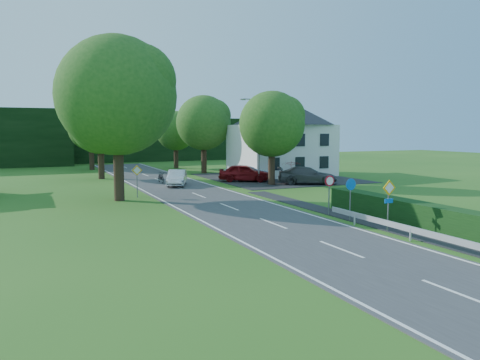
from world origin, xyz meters
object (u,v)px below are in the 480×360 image
streetlight (258,136)px  parked_car_silver_a (246,173)px  moving_car (177,178)px  motorcycle (161,177)px  parasol (291,170)px  parked_car_red (244,173)px  parked_car_grey (307,175)px  parked_car_silver_b (304,169)px

streetlight → parked_car_silver_a: 4.31m
streetlight → moving_car: streetlight is taller
motorcycle → streetlight: bearing=-21.2°
streetlight → motorcycle: (-8.45, 3.62, -3.88)m
streetlight → parasol: (4.68, 1.58, -3.51)m
motorcycle → parked_car_red: parked_car_red is taller
parked_car_red → parked_car_silver_a: (0.60, 0.83, -0.10)m
streetlight → parasol: streetlight is taller
moving_car → parked_car_silver_a: bearing=32.9°
moving_car → motorcycle: bearing=125.2°
parked_car_red → parked_car_grey: 6.25m
streetlight → motorcycle: streetlight is taller
parked_car_red → parked_car_silver_b: bearing=-47.0°
motorcycle → parked_car_silver_b: parked_car_silver_b is taller
moving_car → parked_car_silver_b: parked_car_silver_b is taller
motorcycle → parked_car_grey: parked_car_grey is taller
moving_car → parked_car_red: bearing=27.2°
parked_car_silver_a → parked_car_silver_b: 7.69m
streetlight → parked_car_grey: 5.97m
moving_car → parked_car_silver_b: size_ratio=0.83×
parked_car_grey → parasol: 4.66m
parked_car_grey → parked_car_silver_b: (3.74, 6.49, -0.07)m
motorcycle → parked_car_silver_a: size_ratio=0.46×
streetlight → parked_car_silver_a: (-0.16, 2.24, -3.68)m
moving_car → parked_car_grey: bearing=3.8°
motorcycle → moving_car: bearing=-74.6°
moving_car → parasol: (12.44, 0.83, 0.20)m
moving_car → parked_car_red: parked_car_red is taller
parked_car_red → parasol: (5.43, 0.16, 0.07)m
streetlight → parked_car_red: streetlight is taller
motorcycle → parked_car_silver_b: bearing=1.6°
parked_car_red → parked_car_grey: size_ratio=0.90×
parked_car_silver_a → parasol: bearing=-98.6°
parked_car_silver_a → parked_car_grey: bearing=-144.4°
motorcycle → parked_car_silver_a: (8.29, -1.38, 0.20)m
parked_car_silver_a → parasol: (4.83, -0.67, 0.17)m
streetlight → parked_car_silver_a: bearing=94.0°
motorcycle → parked_car_red: (7.70, -2.21, 0.29)m
moving_car → parked_car_grey: (11.45, -3.72, 0.08)m
parked_car_silver_b → parked_car_grey: bearing=115.5°
parked_car_red → parked_car_silver_a: bearing=-7.2°
moving_car → motorcycle: moving_car is taller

